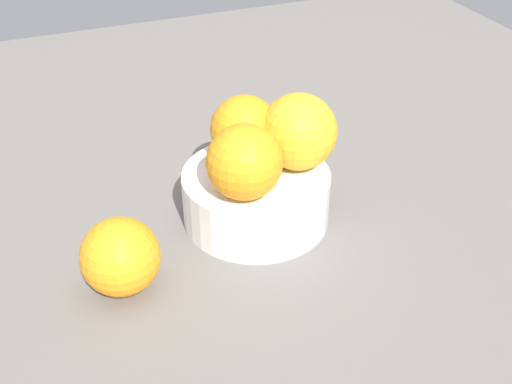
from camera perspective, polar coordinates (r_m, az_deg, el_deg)
ground_plane at (r=61.13cm, az=0.00°, el=-3.04°), size 110.00×110.00×2.00cm
fruit_bowl at (r=59.17cm, az=0.00°, el=-0.49°), size 13.36×13.36×4.89cm
orange_in_bowl_0 at (r=58.26cm, az=-1.35°, el=5.47°), size 6.20×6.20×6.20cm
orange_in_bowl_1 at (r=53.33cm, az=-1.03°, el=2.64°), size 6.42×6.42×6.42cm
orange_in_bowl_2 at (r=57.04cm, az=3.92°, el=5.11°), size 6.89×6.89×6.89cm
orange_loose_0 at (r=52.31cm, az=-11.83°, el=-5.58°), size 6.39×6.39×6.39cm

